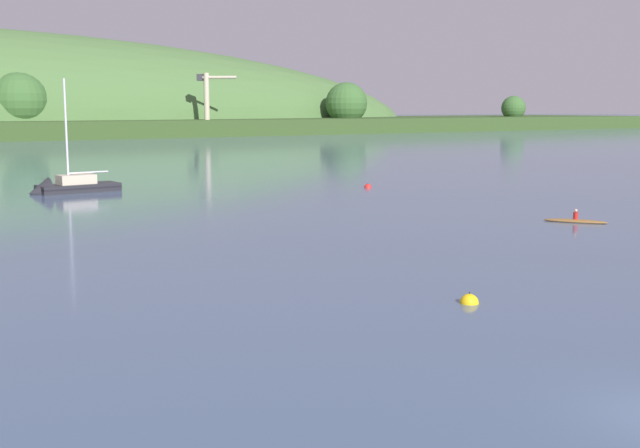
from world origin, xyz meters
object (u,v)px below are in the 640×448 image
(mooring_buoy_foreground, at_px, (368,187))
(mooring_buoy_midchannel, at_px, (469,303))
(dockside_crane, at_px, (208,107))
(canoe_with_paddler, at_px, (575,221))
(sailboat_near_mooring, at_px, (67,189))

(mooring_buoy_foreground, bearing_deg, mooring_buoy_midchannel, -116.11)
(mooring_buoy_foreground, bearing_deg, dockside_crane, 76.41)
(mooring_buoy_midchannel, bearing_deg, canoe_with_paddler, 35.57)
(canoe_with_paddler, relative_size, mooring_buoy_midchannel, 4.47)
(sailboat_near_mooring, relative_size, mooring_buoy_foreground, 14.37)
(dockside_crane, xyz_separation_m, sailboat_near_mooring, (-60.02, -128.88, -7.38))
(canoe_with_paddler, xyz_separation_m, mooring_buoy_midchannel, (-20.59, -14.73, -0.09))
(dockside_crane, relative_size, mooring_buoy_midchannel, 19.80)
(canoe_with_paddler, bearing_deg, sailboat_near_mooring, -1.92)
(sailboat_near_mooring, distance_m, canoe_with_paddler, 44.71)
(sailboat_near_mooring, relative_size, canoe_with_paddler, 3.06)
(mooring_buoy_foreground, distance_m, mooring_buoy_midchannel, 46.39)
(dockside_crane, xyz_separation_m, canoe_with_paddler, (-33.09, -164.58, -7.59))
(canoe_with_paddler, xyz_separation_m, mooring_buoy_foreground, (-0.18, 26.93, -0.09))
(canoe_with_paddler, bearing_deg, dockside_crane, -50.32)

